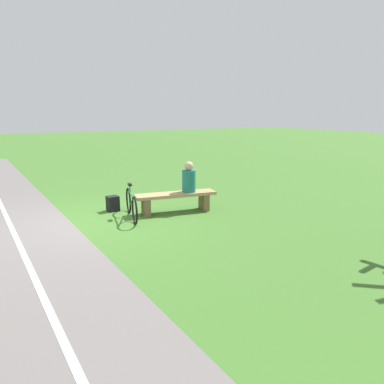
{
  "coord_description": "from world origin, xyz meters",
  "views": [
    {
      "loc": [
        1.52,
        8.19,
        2.55
      ],
      "look_at": [
        -1.63,
        2.16,
        1.01
      ],
      "focal_mm": 33.18,
      "sensor_mm": 36.0,
      "label": 1
    }
  ],
  "objects_px": {
    "bench": "(176,199)",
    "bicycle": "(131,204)",
    "backpack": "(113,204)",
    "person_seated": "(189,179)"
  },
  "relations": [
    {
      "from": "person_seated",
      "to": "bicycle",
      "type": "xyz_separation_m",
      "value": [
        1.55,
        -0.05,
        -0.51
      ]
    },
    {
      "from": "bench",
      "to": "backpack",
      "type": "height_order",
      "value": "bench"
    },
    {
      "from": "backpack",
      "to": "bicycle",
      "type": "bearing_deg",
      "value": 104.65
    },
    {
      "from": "bench",
      "to": "bicycle",
      "type": "xyz_separation_m",
      "value": [
        1.19,
        -0.01,
        -0.01
      ]
    },
    {
      "from": "bench",
      "to": "backpack",
      "type": "bearing_deg",
      "value": -24.2
    },
    {
      "from": "person_seated",
      "to": "bicycle",
      "type": "relative_size",
      "value": 0.49
    },
    {
      "from": "bench",
      "to": "bicycle",
      "type": "relative_size",
      "value": 1.31
    },
    {
      "from": "bench",
      "to": "bicycle",
      "type": "height_order",
      "value": "bicycle"
    },
    {
      "from": "backpack",
      "to": "bench",
      "type": "bearing_deg",
      "value": 148.09
    },
    {
      "from": "person_seated",
      "to": "bench",
      "type": "bearing_deg",
      "value": 0.0
    }
  ]
}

